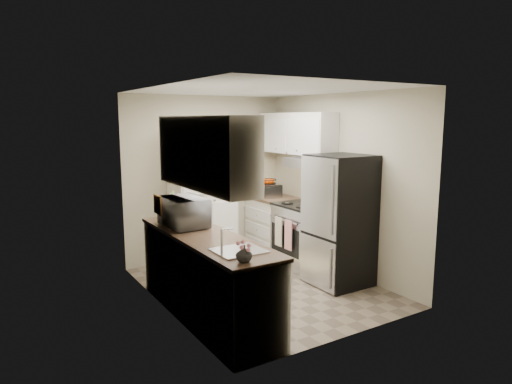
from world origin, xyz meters
TOP-DOWN VIEW (x-y plane):
  - ground at (0.00, 0.00)m, footprint 3.20×3.20m
  - room_shell at (-0.02, -0.01)m, footprint 2.64×3.24m
  - pantry_cabinet at (-0.20, 1.32)m, footprint 0.90×0.55m
  - base_cabinet_left at (-0.99, -0.43)m, footprint 0.60×2.30m
  - countertop_left at (-0.99, -0.43)m, footprint 0.63×2.33m
  - base_cabinet_right at (0.99, 1.19)m, footprint 0.60×0.80m
  - countertop_right at (0.99, 1.19)m, footprint 0.63×0.83m
  - electric_range at (0.97, 0.39)m, footprint 0.71×0.78m
  - refrigerator at (0.94, -0.41)m, footprint 0.70×0.72m
  - microwave at (-1.02, 0.07)m, footprint 0.44×0.63m
  - wine_bottle at (-1.00, 0.33)m, footprint 0.07×0.07m
  - flower_vase at (-1.11, -1.45)m, footprint 0.15×0.15m
  - cutting_board at (-0.94, 0.54)m, footprint 0.13×0.25m
  - toaster_oven at (0.93, 1.22)m, footprint 0.37×0.43m
  - fruit_basket at (0.91, 1.22)m, footprint 0.28×0.28m
  - kitchen_mat at (-0.02, 0.48)m, footprint 0.64×0.92m

SIDE VIEW (x-z plane):
  - ground at x=0.00m, z-range 0.00..0.00m
  - kitchen_mat at x=-0.02m, z-range 0.00..0.01m
  - base_cabinet_left at x=-0.99m, z-range 0.00..0.88m
  - base_cabinet_right at x=0.99m, z-range 0.00..0.88m
  - electric_range at x=0.97m, z-range -0.09..1.04m
  - refrigerator at x=0.94m, z-range 0.00..1.70m
  - countertop_left at x=-0.99m, z-range 0.88..0.92m
  - countertop_right at x=0.99m, z-range 0.88..0.92m
  - flower_vase at x=-1.11m, z-range 0.92..1.07m
  - pantry_cabinet at x=-0.20m, z-range 0.00..2.00m
  - toaster_oven at x=0.93m, z-range 0.92..1.13m
  - wine_bottle at x=-1.00m, z-range 0.92..1.21m
  - cutting_board at x=-0.94m, z-range 0.92..1.25m
  - microwave at x=-1.02m, z-range 0.92..1.26m
  - fruit_basket at x=0.91m, z-range 1.13..1.24m
  - room_shell at x=-0.02m, z-range 0.37..2.89m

